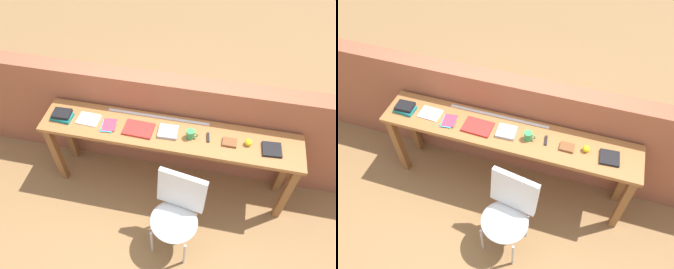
{
  "view_description": "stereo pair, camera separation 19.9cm",
  "coord_description": "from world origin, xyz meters",
  "views": [
    {
      "loc": [
        0.4,
        -1.68,
        3.21
      ],
      "look_at": [
        0.0,
        0.25,
        0.9
      ],
      "focal_mm": 35.0,
      "sensor_mm": 36.0,
      "label": 1
    },
    {
      "loc": [
        0.59,
        -1.63,
        3.21
      ],
      "look_at": [
        0.0,
        0.25,
        0.9
      ],
      "focal_mm": 35.0,
      "sensor_mm": 36.0,
      "label": 2
    }
  ],
  "objects": [
    {
      "name": "book_open_centre",
      "position": [
        -0.29,
        0.27,
        0.89
      ],
      "size": [
        0.29,
        0.2,
        0.02
      ],
      "primitive_type": "cube",
      "rotation": [
        0.0,
        0.0,
        -0.04
      ],
      "color": "red",
      "rests_on": "sideboard"
    },
    {
      "name": "sideboard",
      "position": [
        0.0,
        0.3,
        0.74
      ],
      "size": [
        2.5,
        0.44,
        0.88
      ],
      "color": "#996033",
      "rests_on": "ground"
    },
    {
      "name": "magazine_cycling",
      "position": [
        -0.8,
        0.3,
        0.89
      ],
      "size": [
        0.22,
        0.17,
        0.01
      ],
      "primitive_type": "cube",
      "rotation": [
        0.0,
        0.0,
        -0.05
      ],
      "color": "white",
      "rests_on": "sideboard"
    },
    {
      "name": "pamphlet_pile_colourful",
      "position": [
        -0.58,
        0.26,
        0.89
      ],
      "size": [
        0.15,
        0.19,
        0.01
      ],
      "color": "purple",
      "rests_on": "sideboard"
    },
    {
      "name": "book_grey_hardcover",
      "position": [
        -0.01,
        0.29,
        0.89
      ],
      "size": [
        0.19,
        0.17,
        0.03
      ],
      "primitive_type": "cube",
      "rotation": [
        0.0,
        0.0,
        0.03
      ],
      "color": "#9E9EA3",
      "rests_on": "sideboard"
    },
    {
      "name": "sports_ball_small",
      "position": [
        0.74,
        0.3,
        0.91
      ],
      "size": [
        0.06,
        0.06,
        0.06
      ],
      "primitive_type": "sphere",
      "color": "yellow",
      "rests_on": "sideboard"
    },
    {
      "name": "chair_white_moulded",
      "position": [
        0.19,
        -0.31,
        0.53
      ],
      "size": [
        0.51,
        0.52,
        0.89
      ],
      "color": "silver",
      "rests_on": "ground"
    },
    {
      "name": "ruler_metal_back_edge",
      "position": [
        -0.14,
        0.47,
        0.88
      ],
      "size": [
        1.01,
        0.03,
        0.0
      ],
      "primitive_type": "cube",
      "color": "silver",
      "rests_on": "sideboard"
    },
    {
      "name": "multitool_folded",
      "position": [
        0.37,
        0.3,
        0.89
      ],
      "size": [
        0.04,
        0.11,
        0.02
      ],
      "primitive_type": "cube",
      "rotation": [
        0.0,
        0.0,
        0.14
      ],
      "color": "black",
      "rests_on": "sideboard"
    },
    {
      "name": "book_stack_leftmost",
      "position": [
        -1.06,
        0.27,
        0.91
      ],
      "size": [
        0.21,
        0.15,
        0.07
      ],
      "color": "#19757A",
      "rests_on": "sideboard"
    },
    {
      "name": "brick_wall_back",
      "position": [
        0.0,
        0.64,
        0.61
      ],
      "size": [
        6.0,
        0.2,
        1.23
      ],
      "primitive_type": "cube",
      "color": "#935138",
      "rests_on": "ground"
    },
    {
      "name": "mug",
      "position": [
        0.21,
        0.27,
        0.92
      ],
      "size": [
        0.11,
        0.08,
        0.09
      ],
      "color": "#338C4C",
      "rests_on": "sideboard"
    },
    {
      "name": "book_repair_rightmost",
      "position": [
        0.95,
        0.27,
        0.89
      ],
      "size": [
        0.18,
        0.18,
        0.02
      ],
      "primitive_type": "cube",
      "rotation": [
        0.0,
        0.0,
        0.07
      ],
      "color": "black",
      "rests_on": "sideboard"
    },
    {
      "name": "leather_journal_brown",
      "position": [
        0.57,
        0.28,
        0.89
      ],
      "size": [
        0.13,
        0.1,
        0.02
      ],
      "primitive_type": "cube",
      "rotation": [
        0.0,
        0.0,
        -0.01
      ],
      "color": "brown",
      "rests_on": "sideboard"
    },
    {
      "name": "ground_plane",
      "position": [
        0.0,
        0.0,
        0.0
      ],
      "size": [
        40.0,
        40.0,
        0.0
      ],
      "primitive_type": "plane",
      "color": "olive"
    }
  ]
}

